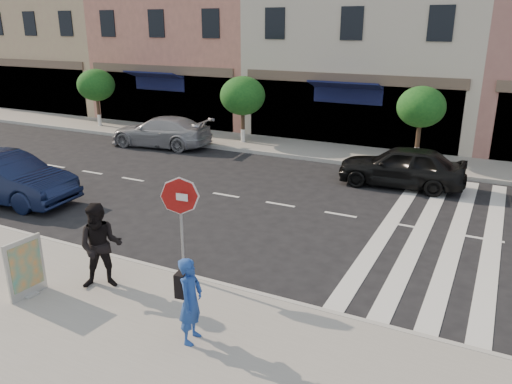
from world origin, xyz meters
name	(u,v)px	position (x,y,z in m)	size (l,w,h in m)	color
ground	(215,253)	(0.00, 0.00, 0.00)	(120.00, 120.00, 0.00)	black
sidewalk_near	(111,327)	(0.00, -3.75, 0.07)	(60.00, 4.50, 0.15)	gray
sidewalk_far	(346,154)	(0.00, 11.00, 0.07)	(60.00, 3.00, 0.15)	gray
building_west_far	(68,16)	(-22.00, 17.00, 6.00)	(12.00, 9.00, 12.00)	tan
building_centre	(377,23)	(-0.50, 17.00, 5.50)	(11.00, 9.00, 11.00)	beige
street_tree_wa	(96,85)	(-14.00, 10.80, 2.33)	(2.00, 2.00, 3.05)	#473323
street_tree_wb	(243,96)	(-5.00, 10.80, 2.31)	(2.10, 2.10, 3.06)	#473323
street_tree_c	(421,107)	(3.00, 10.80, 2.36)	(1.90, 1.90, 3.04)	#473323
stop_sign	(180,206)	(0.22, -1.67, 1.86)	(0.82, 0.12, 2.33)	gray
photographer	(191,300)	(1.65, -3.48, 0.95)	(0.58, 0.38, 1.59)	#1F4291
walker	(101,246)	(-1.09, -2.72, 1.09)	(0.91, 0.71, 1.87)	black
poster_board	(26,269)	(-2.21, -3.71, 0.76)	(0.31, 0.82, 1.26)	beige
car_near_mid	(6,178)	(-8.00, 0.30, 0.78)	(1.66, 4.76, 1.57)	#0E1632
car_far_left	(161,132)	(-8.29, 8.79, 0.70)	(1.96, 4.83, 1.40)	#96959A
car_far_mid	(402,166)	(3.02, 7.66, 0.74)	(1.74, 4.33, 1.48)	black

